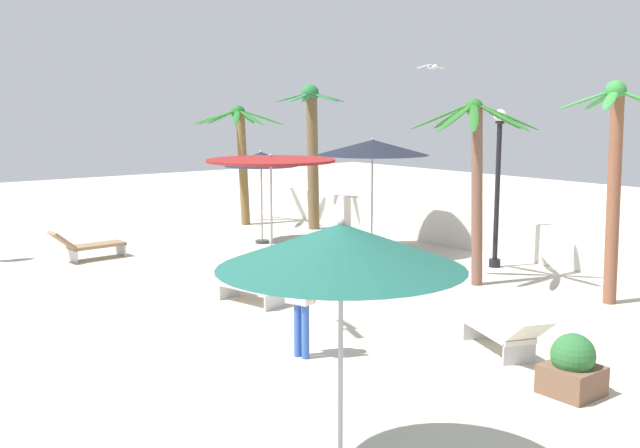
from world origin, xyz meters
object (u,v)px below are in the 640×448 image
Objects in this scene: lounge_chair_1 at (506,332)px; planter at (572,367)px; palm_tree_2 at (614,165)px; palm_tree_0 at (241,145)px; guest_0 at (301,292)px; palm_tree_1 at (476,159)px; seagull_1 at (432,67)px; lounge_chair_2 at (88,245)px; patio_umbrella_0 at (341,248)px; lounge_chair_0 at (243,282)px; patio_umbrella_3 at (261,160)px; patio_umbrella_1 at (271,164)px; palm_tree_3 at (312,141)px; patio_umbrella_2 at (373,148)px; lamp_post_1 at (498,181)px.

lounge_chair_1 is 2.29× the size of planter.
palm_tree_2 reaches higher than lounge_chair_1.
palm_tree_0 is 2.29× the size of guest_0.
palm_tree_2 is at bearing 116.45° from planter.
palm_tree_1 is 6.37m from guest_0.
palm_tree_0 is 4.09× the size of seagull_1.
palm_tree_0 is 14.65m from lounge_chair_1.
lounge_chair_2 is (-11.28, -2.46, -0.00)m from lounge_chair_1.
patio_umbrella_0 is 4.64m from planter.
lounge_chair_0 is at bearing 162.67° from guest_0.
lounge_chair_0 is at bearing 155.43° from patio_umbrella_0.
guest_0 is at bearing -29.83° from patio_umbrella_3.
palm_tree_1 reaches higher than patio_umbrella_3.
patio_umbrella_0 is 13.24m from lounge_chair_2.
seagull_1 reaches higher than lounge_chair_2.
planter reaches higher than lounge_chair_2.
patio_umbrella_0 is 0.94× the size of patio_umbrella_1.
patio_umbrella_0 is 16.53m from palm_tree_3.
palm_tree_3 is 7.95m from lounge_chair_2.
palm_tree_3 reaches higher than palm_tree_1.
patio_umbrella_1 reaches higher than lounge_chair_2.
lounge_chair_1 is 11.24m from seagull_1.
patio_umbrella_1 is 3.46m from patio_umbrella_2.
patio_umbrella_0 is 0.71× the size of palm_tree_0.
patio_umbrella_3 is 1.55× the size of guest_0.
palm_tree_0 is at bearing 153.40° from patio_umbrella_1.
patio_umbrella_1 is 7.64m from palm_tree_0.
palm_tree_1 is at bearing -162.29° from palm_tree_2.
palm_tree_3 is 1.20× the size of lamp_post_1.
palm_tree_2 is 5.83m from planter.
palm_tree_2 is at bearing -4.61° from palm_tree_3.
palm_tree_0 is at bearing 177.33° from palm_tree_1.
lamp_post_1 is (6.20, 2.72, -0.28)m from patio_umbrella_3.
palm_tree_2 reaches higher than patio_umbrella_0.
seagull_1 reaches higher than patio_umbrella_3.
patio_umbrella_1 is 0.97× the size of patio_umbrella_2.
patio_umbrella_2 is at bearing 130.87° from guest_0.
lounge_chair_0 is (5.20, -3.88, -1.99)m from patio_umbrella_3.
guest_0 is at bearing -27.97° from palm_tree_0.
palm_tree_0 is 2.06× the size of lounge_chair_0.
lamp_post_1 reaches higher than lounge_chair_1.
planter is (12.09, -2.93, -2.02)m from patio_umbrella_3.
patio_umbrella_1 reaches higher than lounge_chair_0.
palm_tree_3 reaches higher than patio_umbrella_0.
lounge_chair_1 is (4.34, -5.10, -1.73)m from lamp_post_1.
seagull_1 is (-9.54, 11.17, 2.48)m from patio_umbrella_0.
palm_tree_2 is (6.64, 0.37, -0.06)m from patio_umbrella_2.
palm_tree_0 is at bearing -179.86° from patio_umbrella_2.
patio_umbrella_0 is 1.05× the size of patio_umbrella_3.
palm_tree_3 is 2.67× the size of guest_0.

